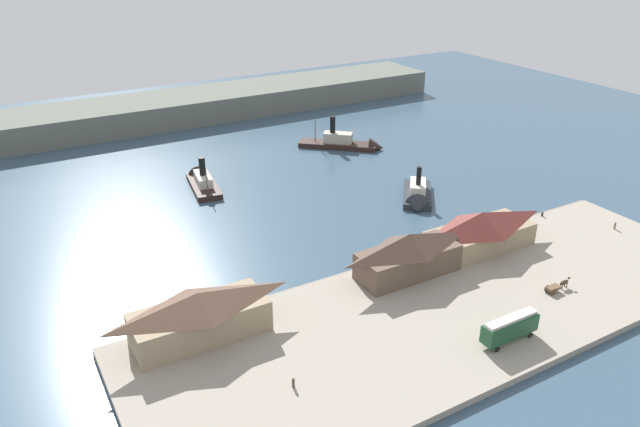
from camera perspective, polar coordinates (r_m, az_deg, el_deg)
The scene contains 16 objects.
ground_plane at distance 120.00m, azimuth 5.60°, elevation -3.97°, with size 320.00×320.00×0.00m, color #385166.
quay_promenade at distance 105.37m, azimuth 12.58°, elevation -8.68°, with size 110.00×36.00×1.20m, color #9E9384.
seawall_edge at distance 117.25m, azimuth 6.63°, elevation -4.49°, with size 110.00×0.80×1.00m, color gray.
ferry_shed_central_terminal at distance 95.18m, azimuth -11.24°, elevation -9.29°, with size 21.07×8.65×7.81m.
ferry_shed_east_terminal at distance 110.27m, azimuth 8.29°, elevation -3.78°, with size 19.36×7.91×8.12m.
ferry_shed_west_terminal at distance 121.91m, azimuth 14.81°, elevation -1.53°, with size 22.37×9.11×7.75m.
street_tram at distance 97.69m, azimuth 17.39°, elevation -10.13°, with size 9.86×2.61×4.22m.
horse_cart at distance 113.71m, azimuth 21.41°, elevation -6.33°, with size 5.49×1.48×1.87m.
pedestrian_walking_east at distance 86.36m, azimuth -2.52°, elevation -15.56°, with size 0.41×0.41×1.65m.
pedestrian_by_tram at distance 140.99m, azimuth 25.94°, elevation -1.03°, with size 0.41×0.41×1.65m.
mooring_post_east at distance 141.15m, azimuth 20.13°, elevation -0.06°, with size 0.44×0.44×0.90m, color black.
mooring_post_center_west at distance 134.63m, azimuth 17.65°, elevation -0.92°, with size 0.44×0.44×0.90m, color black.
ferry_moored_east at distance 154.28m, azimuth -11.04°, elevation 3.08°, with size 8.58×19.16×10.14m.
ferry_mid_harbor at distance 143.99m, azimuth 9.13°, elevation 1.57°, with size 15.23×17.05×10.43m.
ferry_approaching_west at distance 178.07m, azimuth 2.68°, elevation 6.59°, with size 22.09×20.40×11.10m.
far_headland at distance 211.19m, azimuth -12.03°, elevation 9.82°, with size 180.00×24.00×8.00m, color #60665B.
Camera 1 is at (-62.25, -84.34, 58.42)m, focal length 34.11 mm.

